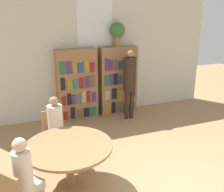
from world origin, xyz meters
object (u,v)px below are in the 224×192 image
object	(u,v)px
chair_left_side	(55,132)
flower_vase	(117,31)
reading_table	(69,151)
seated_reader_left	(56,126)
bookshelf_left	(77,85)
bookshelf_right	(118,81)
librarian_standing	(130,78)
seated_reader_right	(27,176)

from	to	relation	value
chair_left_side	flower_vase	bearing A→B (deg)	-142.05
reading_table	seated_reader_left	xyz separation A→B (m)	(-0.04, 0.82, 0.07)
bookshelf_left	bookshelf_right	distance (m)	1.10
librarian_standing	seated_reader_left	bearing A→B (deg)	-146.71
flower_vase	seated_reader_left	distance (m)	3.04
seated_reader_right	librarian_standing	distance (m)	3.78
seated_reader_left	librarian_standing	xyz separation A→B (m)	(2.05, 1.35, 0.36)
chair_left_side	seated_reader_right	bearing A→B (deg)	65.99
bookshelf_left	librarian_standing	bearing A→B (deg)	-22.60
seated_reader_right	bookshelf_left	bearing A→B (deg)	116.75
chair_left_side	seated_reader_right	xyz separation A→B (m)	(-0.59, -1.52, 0.19)
bookshelf_left	seated_reader_left	size ratio (longest dim) A/B	1.43
flower_vase	reading_table	world-z (taller)	flower_vase
bookshelf_right	seated_reader_right	world-z (taller)	bookshelf_right
flower_vase	reading_table	distance (m)	3.60
bookshelf_left	librarian_standing	size ratio (longest dim) A/B	1.02
bookshelf_right	flower_vase	bearing A→B (deg)	169.30
reading_table	seated_reader_right	distance (m)	0.82
reading_table	chair_left_side	bearing A→B (deg)	92.90
bookshelf_left	reading_table	xyz separation A→B (m)	(-0.80, -2.67, -0.25)
bookshelf_left	reading_table	world-z (taller)	bookshelf_left
bookshelf_right	bookshelf_left	bearing A→B (deg)	180.00
reading_table	librarian_standing	distance (m)	2.99
bookshelf_right	chair_left_side	world-z (taller)	bookshelf_right
reading_table	librarian_standing	world-z (taller)	librarian_standing
bookshelf_left	bookshelf_right	world-z (taller)	same
bookshelf_left	librarian_standing	world-z (taller)	bookshelf_left
reading_table	bookshelf_right	bearing A→B (deg)	54.45
bookshelf_left	seated_reader_left	xyz separation A→B (m)	(-0.85, -1.85, -0.18)
chair_left_side	seated_reader_left	distance (m)	0.27
bookshelf_left	bookshelf_right	size ratio (longest dim) A/B	1.00
bookshelf_right	librarian_standing	bearing A→B (deg)	-78.64
seated_reader_left	seated_reader_right	bearing A→B (deg)	63.11
chair_left_side	reading_table	bearing A→B (deg)	90.00
bookshelf_right	flower_vase	world-z (taller)	flower_vase
seated_reader_left	bookshelf_left	bearing A→B (deg)	-117.50
seated_reader_left	reading_table	bearing A→B (deg)	90.00
flower_vase	librarian_standing	world-z (taller)	flower_vase
chair_left_side	bookshelf_right	bearing A→B (deg)	-142.51
bookshelf_left	seated_reader_left	world-z (taller)	bookshelf_left
chair_left_side	librarian_standing	bearing A→B (deg)	-153.39
flower_vase	chair_left_side	bearing A→B (deg)	-139.15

